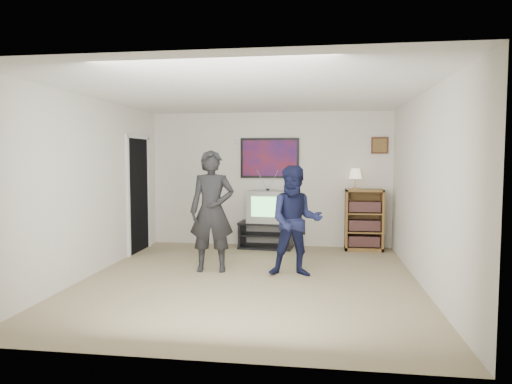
% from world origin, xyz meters
% --- Properties ---
extents(room_shell, '(4.51, 5.00, 2.51)m').
position_xyz_m(room_shell, '(0.00, 0.35, 1.25)').
color(room_shell, '#96815F').
rests_on(room_shell, ground).
extents(media_stand, '(1.00, 0.61, 0.48)m').
position_xyz_m(media_stand, '(-0.04, 2.23, 0.24)').
color(media_stand, black).
rests_on(media_stand, room_shell).
extents(crt_television, '(0.72, 0.62, 0.58)m').
position_xyz_m(crt_television, '(-0.01, 2.23, 0.77)').
color(crt_television, gray).
rests_on(crt_television, media_stand).
extents(bookshelf, '(0.67, 0.38, 1.10)m').
position_xyz_m(bookshelf, '(1.72, 2.28, 0.55)').
color(bookshelf, brown).
rests_on(bookshelf, room_shell).
extents(table_lamp, '(0.23, 0.23, 0.37)m').
position_xyz_m(table_lamp, '(1.57, 2.32, 1.28)').
color(table_lamp, beige).
rests_on(table_lamp, bookshelf).
extents(person_tall, '(0.69, 0.50, 1.77)m').
position_xyz_m(person_tall, '(-0.62, 0.42, 0.88)').
color(person_tall, black).
rests_on(person_tall, room_shell).
extents(person_short, '(0.79, 0.63, 1.55)m').
position_xyz_m(person_short, '(0.60, 0.31, 0.78)').
color(person_short, '#141837').
rests_on(person_short, room_shell).
extents(controller_left, '(0.05, 0.12, 0.04)m').
position_xyz_m(controller_left, '(-0.64, 0.67, 1.22)').
color(controller_left, white).
rests_on(controller_left, person_tall).
extents(controller_right, '(0.07, 0.12, 0.03)m').
position_xyz_m(controller_right, '(0.63, 0.51, 1.00)').
color(controller_right, white).
rests_on(controller_right, person_short).
extents(poster, '(1.10, 0.03, 0.75)m').
position_xyz_m(poster, '(0.00, 2.48, 1.65)').
color(poster, black).
rests_on(poster, room_shell).
extents(air_vent, '(0.28, 0.02, 0.14)m').
position_xyz_m(air_vent, '(-0.55, 2.48, 1.95)').
color(air_vent, white).
rests_on(air_vent, room_shell).
extents(small_picture, '(0.30, 0.03, 0.30)m').
position_xyz_m(small_picture, '(2.00, 2.48, 1.88)').
color(small_picture, '#3C2313').
rests_on(small_picture, room_shell).
extents(doorway, '(0.03, 0.85, 2.00)m').
position_xyz_m(doorway, '(-2.23, 1.60, 1.00)').
color(doorway, black).
rests_on(doorway, room_shell).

